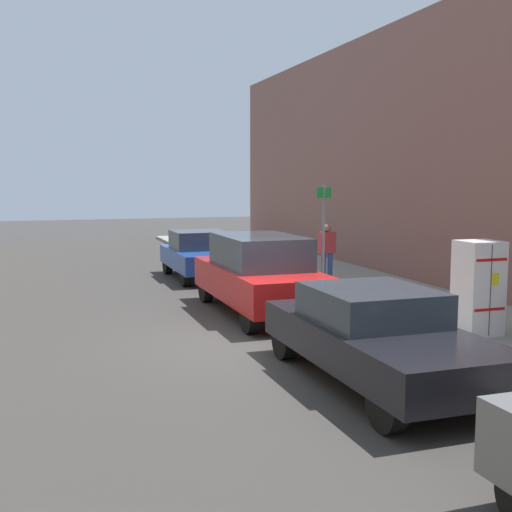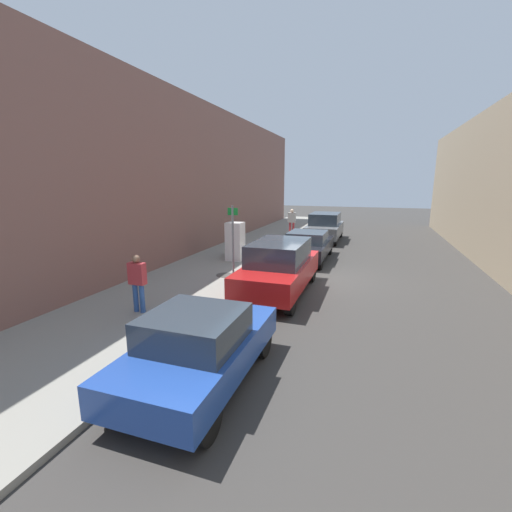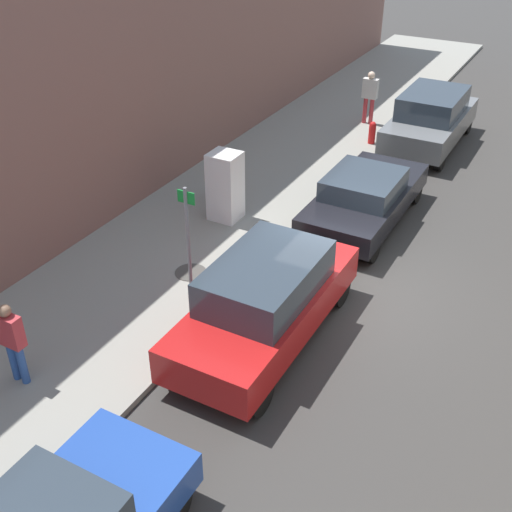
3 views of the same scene
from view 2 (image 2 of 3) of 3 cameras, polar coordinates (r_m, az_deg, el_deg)
name	(u,v)px [view 2 (image 2 of 3)]	position (r m, az deg, el deg)	size (l,w,h in m)	color
ground_plane	(315,277)	(13.68, 9.73, -3.42)	(80.00, 80.00, 0.00)	#383533
sidewalk_slab	(220,267)	(14.83, -6.10, -1.83)	(4.41, 44.00, 0.13)	gray
building_facade_near	(152,178)	(15.99, -16.97, 12.32)	(1.89, 39.60, 7.63)	#7F564C
discarded_refrigerator	(235,241)	(15.61, -3.50, 2.44)	(0.74, 0.70, 1.74)	white
manhole_cover	(225,275)	(13.28, -5.14, -3.17)	(0.70, 0.70, 0.02)	#47443F
street_sign_post	(233,242)	(11.57, -3.87, 2.33)	(0.36, 0.07, 2.77)	slate
fire_hydrant	(297,234)	(21.35, 6.92, 3.66)	(0.22, 0.22, 0.71)	red
trash_bag	(230,250)	(16.81, -4.31, 1.06)	(0.55, 0.55, 0.55)	black
pedestrian_walking_far	(138,280)	(9.87, -19.14, -3.75)	(0.47, 0.22, 1.61)	#2D5193
pedestrian_standing_near	(292,220)	(23.01, 6.00, 5.97)	(0.51, 0.24, 1.76)	#B73338
parked_hatchback_blue	(199,347)	(6.50, -9.40, -14.67)	(1.80, 3.82, 1.44)	#23479E
parked_suv_red	(279,267)	(11.32, 3.88, -1.80)	(1.86, 4.70, 1.76)	red
parked_sedan_dark	(308,245)	(16.38, 8.65, 1.81)	(1.89, 4.52, 1.39)	black
parked_suv_gray	(325,227)	(22.02, 11.40, 4.83)	(1.94, 4.56, 1.74)	slate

